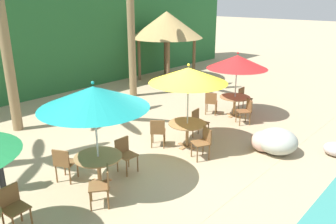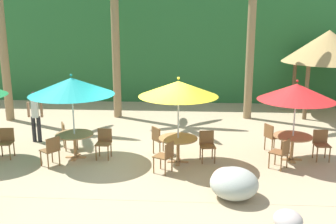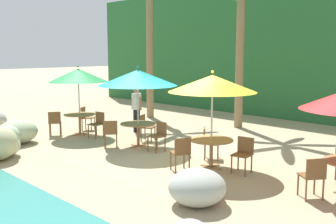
% 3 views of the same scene
% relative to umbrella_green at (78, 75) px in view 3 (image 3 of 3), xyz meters
% --- Properties ---
extents(ground_plane, '(120.00, 120.00, 0.00)m').
position_rel_umbrella_green_xyz_m(ground_plane, '(5.00, 0.21, -2.11)').
color(ground_plane, tan).
extents(terrace_deck, '(18.00, 5.20, 0.01)m').
position_rel_umbrella_green_xyz_m(terrace_deck, '(5.00, 0.21, -2.11)').
color(terrace_deck, tan).
rests_on(terrace_deck, ground).
extents(foliage_backdrop, '(28.00, 2.40, 6.00)m').
position_rel_umbrella_green_xyz_m(foliage_backdrop, '(5.00, 9.21, 0.89)').
color(foliage_backdrop, '#286633').
rests_on(foliage_backdrop, ground).
extents(rock_seawall, '(12.14, 2.93, 1.00)m').
position_rel_umbrella_green_xyz_m(rock_seawall, '(0.57, -2.93, -1.72)').
color(rock_seawall, '#B6B888').
rests_on(rock_seawall, ground).
extents(umbrella_green, '(2.07, 2.07, 2.46)m').
position_rel_umbrella_green_xyz_m(umbrella_green, '(0.00, 0.00, 0.00)').
color(umbrella_green, silver).
rests_on(umbrella_green, ground).
extents(dining_table_green, '(1.10, 1.10, 0.74)m').
position_rel_umbrella_green_xyz_m(dining_table_green, '(-0.00, 0.00, -1.50)').
color(dining_table_green, '#A37547').
rests_on(dining_table_green, ground).
extents(chair_green_seaward, '(0.46, 0.47, 0.87)m').
position_rel_umbrella_green_xyz_m(chair_green_seaward, '(0.84, 0.18, -1.60)').
color(chair_green_seaward, brown).
rests_on(chair_green_seaward, ground).
extents(chair_green_inland, '(0.59, 0.59, 0.87)m').
position_rel_umbrella_green_xyz_m(chair_green_inland, '(-0.57, 0.64, -1.60)').
color(chair_green_inland, brown).
rests_on(chair_green_inland, ground).
extents(chair_green_left, '(0.59, 0.59, 0.87)m').
position_rel_umbrella_green_xyz_m(chair_green_left, '(-0.41, -0.75, -1.60)').
color(chair_green_left, brown).
rests_on(chair_green_left, ground).
extents(umbrella_teal, '(2.43, 2.43, 2.50)m').
position_rel_umbrella_green_xyz_m(umbrella_teal, '(2.88, 0.25, 0.04)').
color(umbrella_teal, silver).
rests_on(umbrella_teal, ground).
extents(dining_table_teal, '(1.10, 1.10, 0.74)m').
position_rel_umbrella_green_xyz_m(dining_table_teal, '(2.88, 0.25, -1.50)').
color(dining_table_teal, '#A37547').
rests_on(dining_table_teal, ground).
extents(chair_teal_seaward, '(0.43, 0.44, 0.87)m').
position_rel_umbrella_green_xyz_m(chair_teal_seaward, '(3.73, 0.32, -1.60)').
color(chair_teal_seaward, brown).
rests_on(chair_teal_seaward, ground).
extents(chair_teal_inland, '(0.57, 0.57, 0.87)m').
position_rel_umbrella_green_xyz_m(chair_teal_inland, '(2.42, 0.97, -1.60)').
color(chair_teal_inland, brown).
rests_on(chair_teal_inland, ground).
extents(chair_teal_left, '(0.59, 0.59, 0.87)m').
position_rel_umbrella_green_xyz_m(chair_teal_left, '(2.43, -0.48, -1.60)').
color(chair_teal_left, brown).
rests_on(chair_teal_left, ground).
extents(umbrella_yellow, '(2.21, 2.21, 2.48)m').
position_rel_umbrella_green_xyz_m(umbrella_yellow, '(5.92, 0.06, 0.04)').
color(umbrella_yellow, silver).
rests_on(umbrella_yellow, ground).
extents(dining_table_yellow, '(1.10, 1.10, 0.74)m').
position_rel_umbrella_green_xyz_m(dining_table_yellow, '(5.92, 0.06, -1.50)').
color(dining_table_yellow, '#A37547').
rests_on(dining_table_yellow, ground).
extents(chair_yellow_seaward, '(0.48, 0.49, 0.87)m').
position_rel_umbrella_green_xyz_m(chair_yellow_seaward, '(6.74, 0.28, -1.60)').
color(chair_yellow_seaward, brown).
rests_on(chair_yellow_seaward, ground).
extents(chair_yellow_inland, '(0.60, 0.59, 0.87)m').
position_rel_umbrella_green_xyz_m(chair_yellow_inland, '(5.32, 0.68, -1.60)').
color(chair_yellow_inland, brown).
rests_on(chair_yellow_inland, ground).
extents(chair_yellow_left, '(0.57, 0.57, 0.87)m').
position_rel_umbrella_green_xyz_m(chair_yellow_left, '(5.62, -0.74, -1.60)').
color(chair_yellow_left, brown).
rests_on(chair_yellow_left, ground).
extents(chair_red_left, '(0.60, 0.59, 0.87)m').
position_rel_umbrella_green_xyz_m(chair_red_left, '(8.75, -0.25, -1.60)').
color(chair_red_left, brown).
rests_on(chair_red_left, ground).
extents(palm_tree_nearest, '(3.24, 3.32, 7.00)m').
position_rel_umbrella_green_xyz_m(palm_tree_nearest, '(-1.03, 4.34, 2.38)').
color(palm_tree_nearest, olive).
rests_on(palm_tree_nearest, ground).
extents(palm_tree_second, '(3.70, 3.61, 5.84)m').
position_rel_umbrella_green_xyz_m(palm_tree_second, '(3.23, 5.11, 1.86)').
color(palm_tree_second, olive).
rests_on(palm_tree_second, ground).
extents(waiter_in_white, '(0.52, 0.38, 1.70)m').
position_rel_umbrella_green_xyz_m(waiter_in_white, '(1.16, 1.67, -1.13)').
color(waiter_in_white, '#232328').
rests_on(waiter_in_white, ground).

